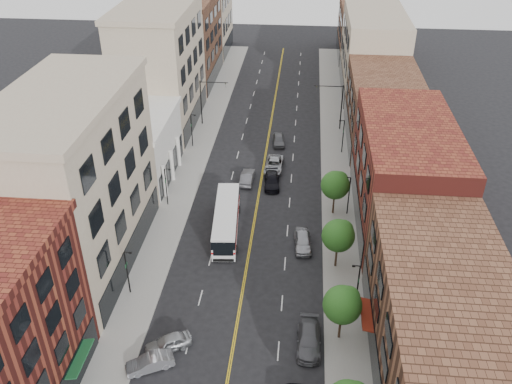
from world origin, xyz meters
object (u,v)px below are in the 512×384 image
(car_lane_a, at_px, (272,181))
(car_lane_b, at_px, (274,165))
(car_angle_b, at_px, (150,363))
(car_parked_mid, at_px, (309,340))
(city_bus, at_px, (226,219))
(car_lane_c, at_px, (279,140))
(car_lane_behind, at_px, (247,177))
(car_parked_far, at_px, (303,241))
(car_angle_a, at_px, (168,343))

(car_lane_a, xyz_separation_m, car_lane_b, (0.00, 4.35, 0.04))
(car_angle_b, distance_m, car_parked_mid, 13.78)
(city_bus, bearing_deg, car_lane_c, 73.75)
(car_lane_behind, distance_m, car_lane_b, 4.95)
(car_angle_b, bearing_deg, car_parked_far, 119.27)
(car_angle_b, height_order, car_lane_c, car_lane_c)
(car_angle_b, xyz_separation_m, car_lane_c, (8.31, 42.88, 0.05))
(car_angle_b, relative_size, car_lane_b, 0.75)
(car_lane_behind, bearing_deg, car_lane_c, -105.47)
(car_angle_b, distance_m, car_parked_far, 21.86)
(car_parked_mid, xyz_separation_m, car_parked_far, (-0.82, 14.22, 0.04))
(car_angle_a, bearing_deg, car_lane_behind, 142.72)
(car_lane_b, bearing_deg, car_parked_far, -73.49)
(car_lane_b, bearing_deg, car_lane_a, -87.59)
(city_bus, relative_size, car_lane_a, 2.45)
(car_angle_a, height_order, car_parked_mid, car_parked_mid)
(city_bus, height_order, car_lane_behind, city_bus)
(car_lane_a, bearing_deg, car_lane_behind, 164.04)
(car_angle_b, xyz_separation_m, car_parked_far, (12.44, 17.98, 0.12))
(city_bus, xyz_separation_m, car_lane_c, (4.65, 22.80, -1.03))
(car_angle_b, height_order, car_parked_mid, car_parked_mid)
(city_bus, relative_size, car_lane_b, 2.21)
(city_bus, height_order, car_lane_b, city_bus)
(car_lane_behind, bearing_deg, car_parked_mid, 108.33)
(city_bus, xyz_separation_m, car_lane_a, (4.47, 10.67, -1.04))
(car_parked_mid, bearing_deg, car_lane_a, 100.73)
(car_lane_a, bearing_deg, car_angle_b, -109.42)
(car_angle_a, bearing_deg, car_lane_a, 136.15)
(car_angle_a, bearing_deg, car_parked_far, 114.19)
(car_angle_a, distance_m, car_angle_b, 2.48)
(car_lane_a, bearing_deg, car_parked_mid, -83.86)
(city_bus, relative_size, car_parked_far, 2.58)
(car_angle_a, relative_size, car_lane_b, 0.77)
(car_angle_b, xyz_separation_m, car_lane_b, (8.14, 35.10, 0.08))
(car_parked_mid, bearing_deg, car_lane_behind, 106.92)
(car_lane_c, bearing_deg, car_lane_behind, -113.42)
(car_parked_mid, height_order, car_parked_far, car_parked_far)
(car_parked_mid, distance_m, car_lane_a, 27.48)
(car_angle_b, relative_size, car_parked_far, 0.88)
(city_bus, bearing_deg, car_angle_a, -103.11)
(car_parked_far, xyz_separation_m, car_lane_c, (-4.12, 24.91, -0.07))
(city_bus, xyz_separation_m, car_parked_mid, (9.60, -16.32, -1.00))
(car_parked_mid, xyz_separation_m, car_lane_behind, (-8.42, 27.66, -0.01))
(car_angle_b, distance_m, car_lane_c, 43.68)
(city_bus, bearing_deg, car_parked_mid, -64.27)
(car_lane_a, relative_size, car_lane_b, 0.90)
(car_lane_a, bearing_deg, car_parked_far, -76.01)
(car_angle_a, height_order, car_lane_behind, car_lane_behind)
(car_angle_b, xyz_separation_m, car_parked_mid, (13.26, 3.76, 0.08))
(car_parked_far, xyz_separation_m, car_lane_a, (-4.30, 12.78, -0.08))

